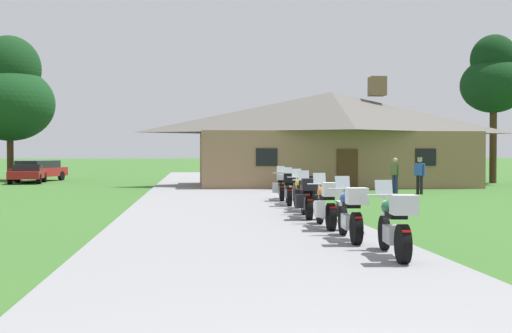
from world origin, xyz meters
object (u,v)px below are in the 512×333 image
bystander_olive_shirt_near_lodge (395,173)px  parked_red_suv_far_left (39,170)px  parked_red_sedan_far_left (28,173)px  motorcycle_yellow_fifth_in_row (303,193)px  motorcycle_yellow_farthest_in_row (282,186)px  motorcycle_blue_second_in_row (351,213)px  motorcycle_red_fourth_in_row (307,198)px  motorcycle_green_nearest_to_camera (395,225)px  tree_left_far (10,93)px  tree_right_of_lodge (494,78)px  motorcycle_orange_third_in_row (327,205)px  bystander_blue_shirt_beside_signpost (420,174)px  motorcycle_white_sixth_in_row (289,189)px

bystander_olive_shirt_near_lodge → parked_red_suv_far_left: bearing=-158.6°
parked_red_sedan_far_left → motorcycle_yellow_fifth_in_row: bearing=-63.3°
motorcycle_yellow_farthest_in_row → parked_red_sedan_far_left: (-13.74, 16.71, 0.03)m
motorcycle_blue_second_in_row → motorcycle_red_fourth_in_row: size_ratio=1.00×
motorcycle_green_nearest_to_camera → motorcycle_yellow_fifth_in_row: size_ratio=1.00×
tree_left_far → tree_right_of_lodge: tree_left_far is taller
motorcycle_red_fourth_in_row → tree_right_of_lodge: 26.82m
motorcycle_yellow_farthest_in_row → motorcycle_orange_third_in_row: bearing=-85.3°
tree_left_far → bystander_olive_shirt_near_lodge: bearing=-36.2°
bystander_blue_shirt_beside_signpost → parked_red_suv_far_left: size_ratio=0.34×
motorcycle_yellow_fifth_in_row → bystander_blue_shirt_beside_signpost: (6.89, 8.30, 0.34)m
motorcycle_red_fourth_in_row → motorcycle_green_nearest_to_camera: bearing=-83.3°
motorcycle_red_fourth_in_row → motorcycle_yellow_farthest_in_row: 6.79m
tree_left_far → parked_red_sedan_far_left: tree_left_far is taller
motorcycle_green_nearest_to_camera → tree_left_far: bearing=120.4°
motorcycle_blue_second_in_row → parked_red_suv_far_left: size_ratio=0.42×
motorcycle_yellow_fifth_in_row → motorcycle_yellow_farthest_in_row: bearing=88.7°
motorcycle_blue_second_in_row → parked_red_sedan_far_left: size_ratio=0.48×
motorcycle_yellow_farthest_in_row → tree_left_far: 26.55m
bystander_blue_shirt_beside_signpost → tree_left_far: size_ratio=0.17×
motorcycle_yellow_fifth_in_row → parked_red_sedan_far_left: bearing=121.4°
motorcycle_yellow_farthest_in_row → parked_red_suv_far_left: parked_red_suv_far_left is taller
motorcycle_green_nearest_to_camera → motorcycle_yellow_farthest_in_row: bearing=95.5°
parked_red_sedan_far_left → motorcycle_yellow_farthest_in_row: bearing=-56.8°
motorcycle_red_fourth_in_row → tree_left_far: tree_left_far is taller
motorcycle_green_nearest_to_camera → parked_red_suv_far_left: size_ratio=0.42×
motorcycle_green_nearest_to_camera → motorcycle_blue_second_in_row: 2.17m
motorcycle_yellow_farthest_in_row → parked_red_sedan_far_left: 21.64m
motorcycle_orange_third_in_row → bystander_blue_shirt_beside_signpost: bearing=62.3°
motorcycle_green_nearest_to_camera → parked_red_sedan_far_left: motorcycle_green_nearest_to_camera is taller
bystander_olive_shirt_near_lodge → tree_right_of_lodge: (9.53, 9.49, 5.72)m
motorcycle_yellow_farthest_in_row → parked_red_suv_far_left: 24.01m
tree_left_far → parked_red_suv_far_left: bearing=-22.6°
motorcycle_yellow_farthest_in_row → tree_right_of_lodge: (15.54, 14.04, 6.04)m
motorcycle_green_nearest_to_camera → tree_left_far: 38.02m
motorcycle_yellow_fifth_in_row → parked_red_suv_far_left: bearing=118.1°
motorcycle_green_nearest_to_camera → motorcycle_red_fourth_in_row: (-0.28, 6.74, -0.01)m
motorcycle_yellow_farthest_in_row → bystander_blue_shirt_beside_signpost: 7.89m
motorcycle_white_sixth_in_row → parked_red_sedan_far_left: motorcycle_white_sixth_in_row is taller
motorcycle_orange_third_in_row → motorcycle_green_nearest_to_camera: bearing=-85.7°
motorcycle_yellow_fifth_in_row → tree_left_far: 30.21m
tree_left_far → motorcycle_yellow_farthest_in_row: bearing=-52.3°
motorcycle_green_nearest_to_camera → motorcycle_yellow_farthest_in_row: size_ratio=1.00×
motorcycle_yellow_farthest_in_row → bystander_olive_shirt_near_lodge: bearing=43.2°
motorcycle_green_nearest_to_camera → tree_left_far: (-15.91, 34.11, 5.39)m
motorcycle_blue_second_in_row → motorcycle_yellow_farthest_in_row: same height
motorcycle_yellow_fifth_in_row → motorcycle_yellow_farthest_in_row: (-0.02, 4.53, 0.00)m
parked_red_sedan_far_left → tree_right_of_lodge: bearing=-11.5°
motorcycle_white_sixth_in_row → bystander_olive_shirt_near_lodge: bystander_olive_shirt_near_lodge is taller
motorcycle_blue_second_in_row → motorcycle_yellow_fifth_in_row: size_ratio=1.00×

